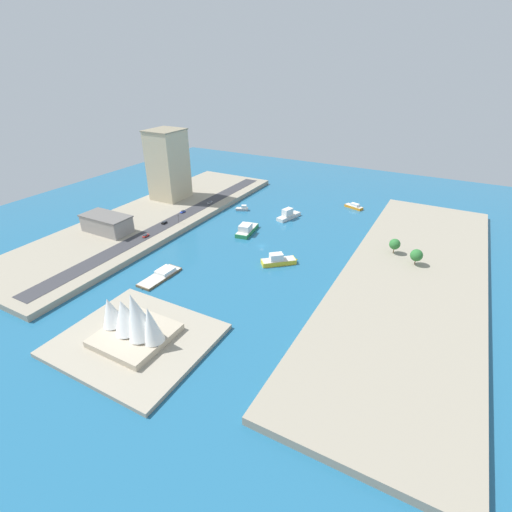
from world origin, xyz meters
name	(u,v)px	position (x,y,z in m)	size (l,w,h in m)	color
ground_plane	(262,246)	(0.00, 0.00, 0.00)	(440.00, 440.00, 0.00)	#23668E
quay_west	(413,279)	(-90.95, 0.00, 1.80)	(70.00, 240.00, 3.59)	#9E937F
quay_east	(153,218)	(90.95, 0.00, 1.80)	(70.00, 240.00, 3.59)	#9E937F
peninsula_point	(136,340)	(3.84, 106.16, 1.00)	(61.06, 53.96, 2.00)	#A89E89
road_strip	(174,220)	(70.81, 0.00, 3.67)	(11.86, 228.00, 0.15)	#38383D
barge_flat_brown	(161,275)	(30.34, 60.08, 1.12)	(10.02, 27.27, 3.16)	brown
ferry_yellow_fast	(278,260)	(-19.52, 16.20, 2.32)	(19.40, 18.08, 6.72)	yellow
ferry_white_commuter	(288,215)	(4.10, -50.58, 2.74)	(11.51, 23.40, 7.92)	silver
water_taxi_orange	(354,206)	(-32.77, -95.06, 1.52)	(16.31, 9.50, 4.08)	orange
yacht_sleek_gray	(242,209)	(42.67, -48.49, 1.52)	(10.85, 7.67, 4.27)	#999EA3
ferry_green_doubledeck	(247,229)	(18.42, -13.02, 2.52)	(11.72, 25.51, 7.00)	#2D8C4C
carpark_squat_concrete	(107,223)	(96.75, 35.85, 9.30)	(33.11, 17.04, 11.36)	gray
office_block_beige	(168,165)	(104.39, -38.15, 30.70)	(24.75, 27.26, 54.16)	#C6B793
suv_black	(164,223)	(72.43, 8.01, 4.51)	(2.18, 4.44, 1.55)	black
hatchback_blue	(183,212)	(74.45, -14.96, 4.47)	(2.17, 4.47, 1.46)	black
pickup_red	(146,236)	(68.46, 30.65, 4.48)	(1.91, 4.99, 1.48)	black
sedan_silver	(210,202)	(68.03, -41.21, 4.47)	(1.87, 4.67, 1.46)	black
traffic_light_waterfront	(178,218)	(63.85, 2.84, 7.93)	(0.36, 0.36, 6.50)	black
opera_landmark	(132,321)	(4.14, 106.16, 10.64)	(33.27, 28.84, 23.51)	#BCAD93
park_tree_cluster	(406,250)	(-83.62, -17.55, 9.47)	(19.82, 15.26, 9.27)	brown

